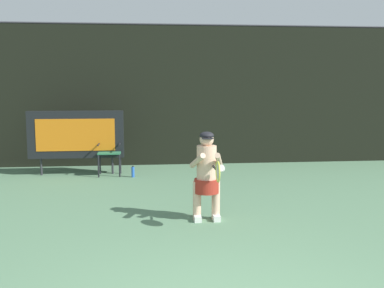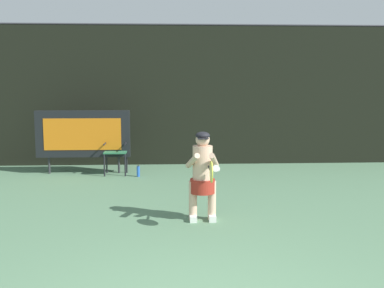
{
  "view_description": "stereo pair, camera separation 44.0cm",
  "coord_description": "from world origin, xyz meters",
  "px_view_note": "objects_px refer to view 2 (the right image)",
  "views": [
    {
      "loc": [
        -0.71,
        -3.61,
        2.16
      ],
      "look_at": [
        0.16,
        4.63,
        1.05
      ],
      "focal_mm": 43.21,
      "sensor_mm": 36.0,
      "label": 1
    },
    {
      "loc": [
        -0.27,
        -3.64,
        2.16
      ],
      "look_at": [
        0.16,
        4.63,
        1.05
      ],
      "focal_mm": 43.21,
      "sensor_mm": 36.0,
      "label": 2
    }
  ],
  "objects_px": {
    "water_bottle": "(138,171)",
    "tennis_player": "(203,173)",
    "umpire_chair": "(116,148)",
    "scoreboard": "(83,134)",
    "tennis_racket": "(211,172)"
  },
  "relations": [
    {
      "from": "water_bottle",
      "to": "tennis_player",
      "type": "height_order",
      "value": "tennis_player"
    },
    {
      "from": "umpire_chair",
      "to": "water_bottle",
      "type": "distance_m",
      "value": 0.81
    },
    {
      "from": "scoreboard",
      "to": "water_bottle",
      "type": "xyz_separation_m",
      "value": [
        1.32,
        -0.47,
        -0.82
      ]
    },
    {
      "from": "scoreboard",
      "to": "water_bottle",
      "type": "distance_m",
      "value": 1.62
    },
    {
      "from": "scoreboard",
      "to": "tennis_racket",
      "type": "height_order",
      "value": "scoreboard"
    },
    {
      "from": "umpire_chair",
      "to": "tennis_racket",
      "type": "distance_m",
      "value": 4.74
    },
    {
      "from": "umpire_chair",
      "to": "tennis_racket",
      "type": "relative_size",
      "value": 1.79
    },
    {
      "from": "scoreboard",
      "to": "water_bottle",
      "type": "height_order",
      "value": "scoreboard"
    },
    {
      "from": "scoreboard",
      "to": "tennis_player",
      "type": "relative_size",
      "value": 1.57
    },
    {
      "from": "scoreboard",
      "to": "umpire_chair",
      "type": "xyz_separation_m",
      "value": [
        0.77,
        -0.13,
        -0.33
      ]
    },
    {
      "from": "tennis_player",
      "to": "scoreboard",
      "type": "bearing_deg",
      "value": 123.04
    },
    {
      "from": "scoreboard",
      "to": "tennis_player",
      "type": "bearing_deg",
      "value": -56.96
    },
    {
      "from": "water_bottle",
      "to": "tennis_player",
      "type": "bearing_deg",
      "value": -70.36
    },
    {
      "from": "tennis_player",
      "to": "umpire_chair",
      "type": "bearing_deg",
      "value": 115.12
    },
    {
      "from": "water_bottle",
      "to": "umpire_chair",
      "type": "bearing_deg",
      "value": 148.44
    }
  ]
}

